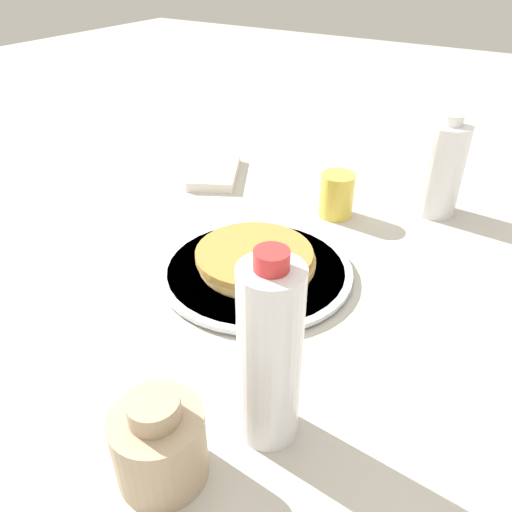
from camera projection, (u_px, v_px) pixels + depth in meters
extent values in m
plane|color=#BCB7AD|center=(268.00, 281.00, 0.75)|extent=(4.00, 4.00, 0.00)
cylinder|color=silver|center=(256.00, 271.00, 0.76)|extent=(0.27, 0.27, 0.01)
cylinder|color=silver|center=(256.00, 269.00, 0.76)|extent=(0.29, 0.29, 0.01)
cylinder|color=tan|center=(257.00, 263.00, 0.76)|extent=(0.18, 0.18, 0.01)
cylinder|color=tan|center=(258.00, 259.00, 0.75)|extent=(0.18, 0.18, 0.01)
cylinder|color=#B0843B|center=(254.00, 254.00, 0.74)|extent=(0.18, 0.18, 0.01)
cylinder|color=yellow|center=(337.00, 195.00, 0.90)|extent=(0.06, 0.06, 0.08)
cylinder|color=tan|center=(160.00, 446.00, 0.46)|extent=(0.09, 0.09, 0.08)
cylinder|color=tan|center=(154.00, 409.00, 0.44)|extent=(0.05, 0.05, 0.02)
cylinder|color=white|center=(441.00, 170.00, 0.89)|extent=(0.08, 0.08, 0.17)
cylinder|color=white|center=(452.00, 119.00, 0.84)|extent=(0.04, 0.04, 0.02)
cylinder|color=white|center=(270.00, 357.00, 0.47)|extent=(0.06, 0.06, 0.20)
cylinder|color=red|center=(272.00, 260.00, 0.41)|extent=(0.03, 0.03, 0.02)
cube|color=white|center=(215.00, 171.00, 1.07)|extent=(0.20, 0.16, 0.02)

